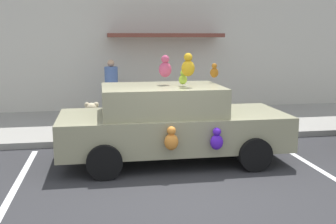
# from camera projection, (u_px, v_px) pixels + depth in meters

# --- Properties ---
(ground_plane) EXTENTS (60.00, 60.00, 0.00)m
(ground_plane) POSITION_uv_depth(u_px,v_px,m) (180.00, 190.00, 6.74)
(ground_plane) COLOR #2D2D30
(sidewalk) EXTENTS (24.00, 4.00, 0.15)m
(sidewalk) POSITION_uv_depth(u_px,v_px,m) (146.00, 123.00, 11.57)
(sidewalk) COLOR gray
(sidewalk) RESTS_ON ground
(storefront_building) EXTENTS (24.00, 1.25, 6.40)m
(storefront_building) POSITION_uv_depth(u_px,v_px,m) (137.00, 15.00, 13.08)
(storefront_building) COLOR beige
(storefront_building) RESTS_ON ground
(parking_stripe_front) EXTENTS (0.12, 3.60, 0.01)m
(parking_stripe_front) POSITION_uv_depth(u_px,v_px,m) (308.00, 163.00, 8.17)
(parking_stripe_front) COLOR silver
(parking_stripe_front) RESTS_ON ground
(parking_stripe_rear) EXTENTS (0.12, 3.60, 0.01)m
(parking_stripe_rear) POSITION_uv_depth(u_px,v_px,m) (20.00, 179.00, 7.26)
(parking_stripe_rear) COLOR silver
(parking_stripe_rear) RESTS_ON ground
(plush_covered_car) EXTENTS (4.52, 2.15, 2.20)m
(plush_covered_car) POSITION_uv_depth(u_px,v_px,m) (170.00, 122.00, 8.20)
(plush_covered_car) COLOR gray
(plush_covered_car) RESTS_ON ground
(teddy_bear_on_sidewalk) EXTENTS (0.43, 0.36, 0.82)m
(teddy_bear_on_sidewalk) POSITION_uv_depth(u_px,v_px,m) (92.00, 120.00, 9.75)
(teddy_bear_on_sidewalk) COLOR beige
(teddy_bear_on_sidewalk) RESTS_ON sidewalk
(pedestrian_near_shopfront) EXTENTS (0.39, 0.39, 1.69)m
(pedestrian_near_shopfront) POSITION_uv_depth(u_px,v_px,m) (112.00, 91.00, 12.11)
(pedestrian_near_shopfront) COLOR #506CAA
(pedestrian_near_shopfront) RESTS_ON sidewalk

